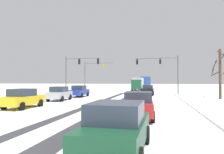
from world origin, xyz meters
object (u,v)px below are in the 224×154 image
(car_yellow_cab_fourth, at_px, (23,98))
(car_red_fifth, at_px, (139,105))
(car_black_lead, at_px, (148,90))
(car_silver_third, at_px, (59,93))
(traffic_signal_far_left, at_px, (93,71))
(traffic_signal_near_left, at_px, (78,67))
(car_blue_second, at_px, (79,91))
(traffic_signal_near_right, at_px, (162,66))
(box_truck_delivery, at_px, (138,84))
(bus_oncoming, at_px, (146,82))
(bare_tree_sidewalk_mid, at_px, (220,72))
(car_dark_green_sixth, at_px, (117,128))

(car_yellow_cab_fourth, height_order, car_red_fifth, same)
(car_black_lead, height_order, car_silver_third, same)
(traffic_signal_far_left, relative_size, car_yellow_cab_fourth, 1.57)
(car_yellow_cab_fourth, bearing_deg, traffic_signal_near_left, 96.92)
(car_black_lead, height_order, car_yellow_cab_fourth, same)
(traffic_signal_near_left, height_order, car_blue_second, traffic_signal_near_left)
(traffic_signal_near_right, bearing_deg, box_truck_delivery, 109.95)
(traffic_signal_near_left, relative_size, car_silver_third, 1.56)
(box_truck_delivery, bearing_deg, car_blue_second, -106.09)
(bus_oncoming, distance_m, box_truck_delivery, 9.49)
(traffic_signal_far_left, bearing_deg, car_blue_second, -79.94)
(traffic_signal_near_left, height_order, bare_tree_sidewalk_mid, traffic_signal_near_left)
(car_yellow_cab_fourth, relative_size, car_red_fifth, 1.00)
(car_yellow_cab_fourth, relative_size, bus_oncoming, 0.38)
(car_yellow_cab_fourth, height_order, car_dark_green_sixth, same)
(car_yellow_cab_fourth, height_order, bus_oncoming, bus_oncoming)
(traffic_signal_far_left, height_order, car_blue_second, traffic_signal_far_left)
(traffic_signal_near_left, bearing_deg, bus_oncoming, 68.19)
(traffic_signal_near_right, xyz_separation_m, car_red_fifth, (-2.10, -23.45, -3.87))
(car_blue_second, bearing_deg, car_yellow_cab_fourth, -90.91)
(traffic_signal_near_right, distance_m, car_dark_green_sixth, 30.22)
(traffic_signal_near_left, distance_m, car_dark_green_sixth, 30.51)
(traffic_signal_far_left, distance_m, traffic_signal_near_right, 16.48)
(car_yellow_cab_fourth, xyz_separation_m, bare_tree_sidewalk_mid, (18.78, 13.05, 2.61))
(traffic_signal_near_left, relative_size, car_red_fifth, 1.56)
(car_black_lead, height_order, car_dark_green_sixth, same)
(car_blue_second, xyz_separation_m, bus_oncoming, (7.96, 31.74, 1.18))
(car_black_lead, distance_m, bus_oncoming, 26.12)
(car_silver_third, bearing_deg, traffic_signal_near_left, 100.69)
(car_yellow_cab_fourth, bearing_deg, car_red_fifth, -16.18)
(traffic_signal_near_right, relative_size, car_red_fifth, 1.72)
(traffic_signal_near_left, relative_size, car_dark_green_sixth, 1.57)
(traffic_signal_far_left, xyz_separation_m, car_silver_third, (2.49, -21.38, -3.64))
(traffic_signal_near_right, bearing_deg, car_blue_second, -146.41)
(traffic_signal_far_left, relative_size, car_blue_second, 1.59)
(car_yellow_cab_fourth, bearing_deg, box_truck_delivery, 79.28)
(bus_oncoming, bearing_deg, traffic_signal_far_left, -123.61)
(traffic_signal_far_left, bearing_deg, traffic_signal_near_right, -28.27)
(traffic_signal_far_left, distance_m, car_silver_third, 21.83)
(traffic_signal_near_left, xyz_separation_m, car_blue_second, (2.45, -5.73, -3.83))
(car_blue_second, height_order, bare_tree_sidewalk_mid, bare_tree_sidewalk_mid)
(bare_tree_sidewalk_mid, bearing_deg, car_silver_third, -162.26)
(car_blue_second, bearing_deg, car_red_fifth, -58.36)
(car_black_lead, xyz_separation_m, car_red_fifth, (0.21, -21.34, 0.00))
(car_yellow_cab_fourth, distance_m, car_red_fifth, 10.25)
(car_black_lead, height_order, box_truck_delivery, box_truck_delivery)
(bus_oncoming, bearing_deg, car_yellow_cab_fourth, -100.39)
(car_blue_second, height_order, bus_oncoming, bus_oncoming)
(traffic_signal_far_left, distance_m, bus_oncoming, 19.54)
(car_red_fifth, height_order, box_truck_delivery, box_truck_delivery)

